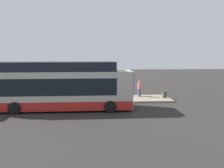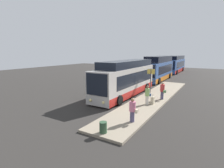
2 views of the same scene
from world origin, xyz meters
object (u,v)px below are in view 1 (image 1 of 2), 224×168
(passenger_with_bags, at_px, (140,88))
(passenger_boarding, at_px, (73,88))
(trash_bin, at_px, (165,94))
(passenger_waiting, at_px, (96,89))
(suitcase, at_px, (92,94))
(sign_post, at_px, (45,82))
(bus_lead, at_px, (62,88))

(passenger_with_bags, bearing_deg, passenger_boarding, -179.72)
(passenger_boarding, relative_size, trash_bin, 2.67)
(passenger_with_bags, bearing_deg, passenger_waiting, -171.23)
(suitcase, distance_m, sign_post, 4.64)
(bus_lead, relative_size, suitcase, 12.34)
(bus_lead, height_order, trash_bin, bus_lead)
(sign_post, bearing_deg, passenger_with_bags, 11.38)
(passenger_boarding, relative_size, suitcase, 1.94)
(passenger_waiting, xyz_separation_m, suitcase, (-0.38, 0.39, -0.57))
(passenger_with_bags, distance_m, trash_bin, 2.52)
(trash_bin, bearing_deg, bus_lead, -161.08)
(bus_lead, xyz_separation_m, passenger_waiting, (2.70, 3.45, -0.68))
(passenger_waiting, distance_m, passenger_with_bags, 4.37)
(passenger_waiting, xyz_separation_m, trash_bin, (6.68, -0.23, -0.58))
(passenger_waiting, relative_size, trash_bin, 2.59)
(sign_post, relative_size, trash_bin, 4.25)
(passenger_boarding, relative_size, passenger_with_bags, 1.07)
(bus_lead, distance_m, passenger_with_bags, 8.12)
(passenger_with_bags, distance_m, suitcase, 4.75)
(passenger_with_bags, xyz_separation_m, trash_bin, (2.34, -0.78, -0.54))
(passenger_with_bags, height_order, trash_bin, passenger_with_bags)
(passenger_boarding, bearing_deg, passenger_with_bags, 26.71)
(bus_lead, xyz_separation_m, trash_bin, (9.37, 3.21, -1.26))
(passenger_boarding, bearing_deg, sign_post, -109.92)
(bus_lead, height_order, passenger_with_bags, bus_lead)
(passenger_waiting, bearing_deg, suitcase, 68.19)
(passenger_boarding, distance_m, trash_bin, 9.07)
(bus_lead, bearing_deg, sign_post, 128.70)
(sign_post, bearing_deg, passenger_boarding, 41.99)
(bus_lead, relative_size, passenger_boarding, 6.37)
(passenger_boarding, distance_m, passenger_waiting, 2.43)
(bus_lead, height_order, passenger_waiting, bus_lead)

